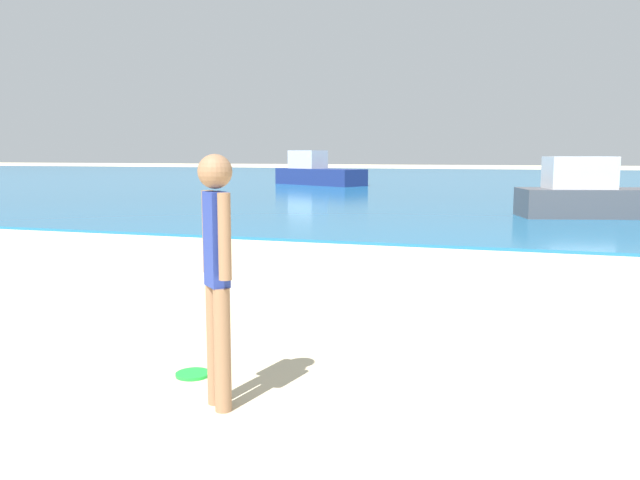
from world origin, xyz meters
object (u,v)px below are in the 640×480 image
(person_standing, at_px, (217,266))
(frisbee, at_px, (193,374))
(boat_far, at_px, (317,173))
(boat_near, at_px, (603,196))

(person_standing, relative_size, frisbee, 6.38)
(frisbee, bearing_deg, person_standing, -46.29)
(person_standing, bearing_deg, frisbee, -2.71)
(person_standing, xyz_separation_m, frisbee, (-0.49, 0.51, -0.98))
(boat_far, bearing_deg, person_standing, -44.60)
(boat_near, bearing_deg, frisbee, -122.65)
(frisbee, relative_size, boat_far, 0.05)
(frisbee, relative_size, boat_near, 0.06)
(person_standing, distance_m, boat_far, 30.93)
(frisbee, xyz_separation_m, boat_far, (-8.45, 29.10, 0.68))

